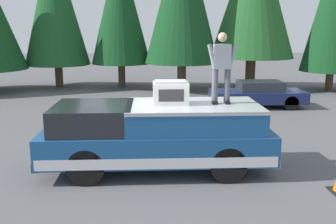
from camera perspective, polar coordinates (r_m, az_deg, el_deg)
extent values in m
plane|color=#565659|center=(9.73, -1.40, -8.34)|extent=(90.00, 90.00, 0.00)
cube|color=navy|center=(9.43, -1.68, -4.53)|extent=(2.00, 5.50, 0.70)
cube|color=silver|center=(9.49, -1.67, -5.64)|extent=(2.01, 5.39, 0.24)
cube|color=black|center=(9.36, -11.01, -0.77)|extent=(1.84, 1.87, 0.60)
cube|color=navy|center=(9.33, 3.71, -0.86)|extent=(1.92, 3.19, 0.52)
cube|color=#A8AAAF|center=(9.26, 3.73, 0.95)|extent=(1.94, 3.19, 0.08)
cube|color=#232326|center=(9.84, -17.62, -6.04)|extent=(1.96, 0.16, 0.20)
cube|color=#B2B5BA|center=(9.92, 14.13, -5.67)|extent=(1.96, 0.16, 0.20)
cylinder|color=black|center=(8.83, -12.07, -7.92)|extent=(0.30, 0.84, 0.84)
cylinder|color=black|center=(10.42, -10.59, -4.69)|extent=(0.30, 0.84, 0.84)
cylinder|color=black|center=(8.88, 8.87, -7.66)|extent=(0.30, 0.84, 0.84)
cylinder|color=black|center=(10.47, 7.03, -4.49)|extent=(0.30, 0.84, 0.84)
cube|color=silver|center=(9.22, 0.38, 2.81)|extent=(0.64, 0.84, 0.52)
cube|color=#2D2D30|center=(8.90, 0.50, 2.47)|extent=(0.01, 0.59, 0.29)
cube|color=#99999E|center=(9.17, 0.39, 4.54)|extent=(0.58, 0.76, 0.04)
cylinder|color=#4C515B|center=(9.37, 8.78, 3.82)|extent=(0.15, 0.15, 0.84)
cube|color=black|center=(9.39, 8.75, 1.49)|extent=(0.26, 0.11, 0.08)
cylinder|color=#4C515B|center=(9.31, 6.97, 3.82)|extent=(0.15, 0.15, 0.84)
cube|color=black|center=(9.34, 6.95, 1.48)|extent=(0.26, 0.11, 0.08)
cube|color=#9399A3|center=(9.26, 8.01, 8.16)|extent=(0.24, 0.40, 0.58)
sphere|color=beige|center=(9.24, 8.09, 10.95)|extent=(0.22, 0.22, 0.22)
cylinder|color=#9399A3|center=(9.28, 9.54, 8.12)|extent=(0.09, 0.23, 0.58)
cylinder|color=#9399A3|center=(9.19, 6.53, 8.17)|extent=(0.09, 0.23, 0.58)
cube|color=navy|center=(17.42, 13.10, 2.30)|extent=(1.64, 4.10, 0.50)
cube|color=#282D38|center=(17.37, 13.50, 3.79)|extent=(1.31, 1.89, 0.42)
cylinder|color=black|center=(16.46, 9.48, 1.24)|extent=(0.20, 0.62, 0.62)
cylinder|color=black|center=(17.84, 8.52, 2.13)|extent=(0.20, 0.62, 0.62)
cylinder|color=black|center=(17.17, 17.81, 1.27)|extent=(0.20, 0.62, 0.62)
cylinder|color=black|center=(18.50, 16.27, 2.14)|extent=(0.20, 0.62, 0.62)
cylinder|color=#4C3826|center=(23.33, 22.81, 4.29)|extent=(0.40, 0.40, 1.10)
cone|color=#14421E|center=(23.19, 23.73, 14.89)|extent=(3.35, 3.35, 7.54)
cylinder|color=#4C3826|center=(22.86, 12.10, 5.70)|extent=(0.57, 0.57, 1.78)
cylinder|color=#4C3826|center=(21.63, 2.03, 5.28)|extent=(0.49, 0.49, 1.54)
cylinder|color=#4C3826|center=(22.99, -6.88, 5.44)|extent=(0.41, 0.41, 1.40)
cone|color=#14421E|center=(22.86, -7.15, 15.57)|extent=(3.44, 3.44, 6.70)
cylinder|color=#4C3826|center=(23.82, -15.87, 5.20)|extent=(0.45, 0.45, 1.32)
cone|color=#194C23|center=(23.71, -16.51, 15.60)|extent=(3.74, 3.74, 7.31)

